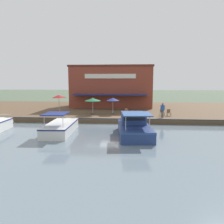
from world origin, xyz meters
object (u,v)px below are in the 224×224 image
at_px(patio_umbrella_mid_patio_left, 59,96).
at_px(cafe_chair_far_corner_seat, 126,111).
at_px(patio_umbrella_far_corner, 93,100).
at_px(person_mid_patio, 163,108).
at_px(cafe_chair_back_row_seat, 162,112).
at_px(tree_downstream_bank, 101,78).
at_px(waterfront_restaurant, 112,86).
at_px(motorboat_mid_row, 133,126).
at_px(cafe_chair_beside_entrance, 169,112).
at_px(motorboat_second_along, 62,126).
at_px(patio_umbrella_by_entrance, 113,99).

xyz_separation_m(patio_umbrella_mid_patio_left, cafe_chair_far_corner_seat, (1.57, 9.29, -1.78)).
relative_size(patio_umbrella_far_corner, person_mid_patio, 1.25).
bearing_deg(cafe_chair_back_row_seat, tree_downstream_bank, -146.79).
bearing_deg(waterfront_restaurant, motorboat_mid_row, 10.64).
height_order(cafe_chair_far_corner_seat, person_mid_patio, person_mid_patio).
bearing_deg(patio_umbrella_mid_patio_left, tree_downstream_bank, 162.18).
bearing_deg(cafe_chair_beside_entrance, person_mid_patio, -37.75).
bearing_deg(cafe_chair_beside_entrance, patio_umbrella_mid_patio_left, -97.33).
xyz_separation_m(cafe_chair_beside_entrance, motorboat_second_along, (7.41, -11.39, -0.46)).
xyz_separation_m(waterfront_restaurant, cafe_chair_beside_entrance, (10.42, 7.99, -2.99)).
distance_m(patio_umbrella_mid_patio_left, cafe_chair_far_corner_seat, 9.58).
distance_m(patio_umbrella_far_corner, cafe_chair_beside_entrance, 9.88).
bearing_deg(person_mid_patio, tree_downstream_bank, -149.75).
height_order(cafe_chair_beside_entrance, motorboat_second_along, motorboat_second_along).
height_order(cafe_chair_far_corner_seat, motorboat_mid_row, motorboat_mid_row).
height_order(patio_umbrella_mid_patio_left, patio_umbrella_by_entrance, patio_umbrella_mid_patio_left).
relative_size(waterfront_restaurant, patio_umbrella_mid_patio_left, 5.44).
relative_size(cafe_chair_beside_entrance, motorboat_mid_row, 0.12).
distance_m(patio_umbrella_mid_patio_left, patio_umbrella_far_corner, 5.07).
xyz_separation_m(patio_umbrella_far_corner, motorboat_second_along, (8.10, -1.64, -1.93)).
xyz_separation_m(cafe_chair_far_corner_seat, person_mid_patio, (1.58, 4.41, 0.63)).
bearing_deg(patio_umbrella_mid_patio_left, motorboat_mid_row, 46.26).
relative_size(cafe_chair_back_row_seat, person_mid_patio, 0.49).
relative_size(cafe_chair_beside_entrance, person_mid_patio, 0.49).
bearing_deg(tree_downstream_bank, cafe_chair_far_corner_seat, 19.07).
xyz_separation_m(patio_umbrella_by_entrance, motorboat_second_along, (8.52, -4.25, -1.94)).
distance_m(patio_umbrella_mid_patio_left, motorboat_mid_row, 14.13).
bearing_deg(motorboat_second_along, motorboat_mid_row, 86.86).
bearing_deg(patio_umbrella_far_corner, cafe_chair_back_row_seat, 87.07).
xyz_separation_m(cafe_chair_beside_entrance, motorboat_mid_row, (7.78, -4.57, -0.28)).
height_order(patio_umbrella_far_corner, cafe_chair_back_row_seat, patio_umbrella_far_corner).
bearing_deg(cafe_chair_far_corner_seat, waterfront_restaurant, -165.54).
xyz_separation_m(motorboat_second_along, motorboat_mid_row, (0.37, 6.82, 0.18)).
bearing_deg(person_mid_patio, patio_umbrella_far_corner, -102.60).
xyz_separation_m(patio_umbrella_mid_patio_left, patio_umbrella_by_entrance, (0.78, 7.53, -0.30)).
bearing_deg(patio_umbrella_by_entrance, patio_umbrella_far_corner, -81.01).
height_order(motorboat_second_along, tree_downstream_bank, tree_downstream_bank).
bearing_deg(tree_downstream_bank, cafe_chair_back_row_seat, 33.21).
height_order(person_mid_patio, motorboat_mid_row, person_mid_patio).
bearing_deg(motorboat_mid_row, cafe_chair_far_corner_seat, -174.26).
xyz_separation_m(cafe_chair_far_corner_seat, motorboat_mid_row, (8.10, 0.81, -0.28)).
distance_m(waterfront_restaurant, motorboat_mid_row, 18.81).
relative_size(patio_umbrella_mid_patio_left, cafe_chair_far_corner_seat, 2.95).
relative_size(cafe_chair_far_corner_seat, tree_downstream_bank, 0.12).
bearing_deg(cafe_chair_far_corner_seat, person_mid_patio, 70.25).
distance_m(person_mid_patio, motorboat_mid_row, 7.50).
relative_size(waterfront_restaurant, patio_umbrella_far_corner, 6.26).
relative_size(waterfront_restaurant, cafe_chair_beside_entrance, 16.05).
distance_m(cafe_chair_far_corner_seat, tree_downstream_bank, 16.15).
relative_size(patio_umbrella_far_corner, cafe_chair_back_row_seat, 2.56).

